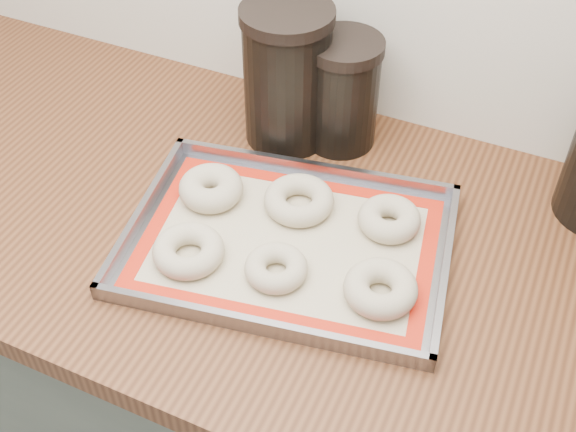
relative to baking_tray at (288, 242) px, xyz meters
The scene contains 12 objects.
cabinet 0.50m from the baking_tray, 12.91° to the left, with size 3.00×0.65×0.86m, color slate.
countertop 0.15m from the baking_tray, 12.91° to the left, with size 3.06×0.68×0.04m, color brown.
baking_tray is the anchor object (origin of this frame).
baking_mat 0.00m from the baking_tray, 93.58° to the left, with size 0.46×0.36×0.00m.
bagel_front_left 0.14m from the baking_tray, 143.42° to the right, with size 0.10×0.10×0.03m, color #C4B598.
bagel_front_mid 0.06m from the baking_tray, 80.41° to the right, with size 0.09×0.09×0.03m, color #C4B598.
bagel_front_right 0.16m from the baking_tray, 14.34° to the right, with size 0.10×0.10×0.03m, color #C4B598.
bagel_back_left 0.15m from the baking_tray, 164.77° to the left, with size 0.10×0.10×0.04m, color #C4B598.
bagel_back_mid 0.08m from the baking_tray, 102.01° to the left, with size 0.11×0.11×0.03m, color #C4B598.
bagel_back_right 0.15m from the baking_tray, 37.12° to the left, with size 0.09×0.09×0.03m, color #C4B598.
canister_left 0.28m from the baking_tray, 114.85° to the left, with size 0.15×0.15×0.24m.
canister_mid 0.28m from the baking_tray, 95.13° to the left, with size 0.12×0.12×0.19m.
Camera 1 is at (0.15, 0.99, 1.66)m, focal length 45.00 mm.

